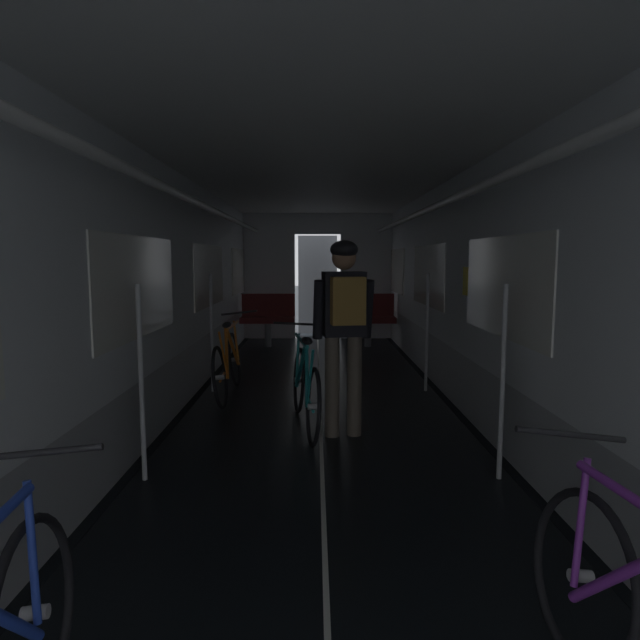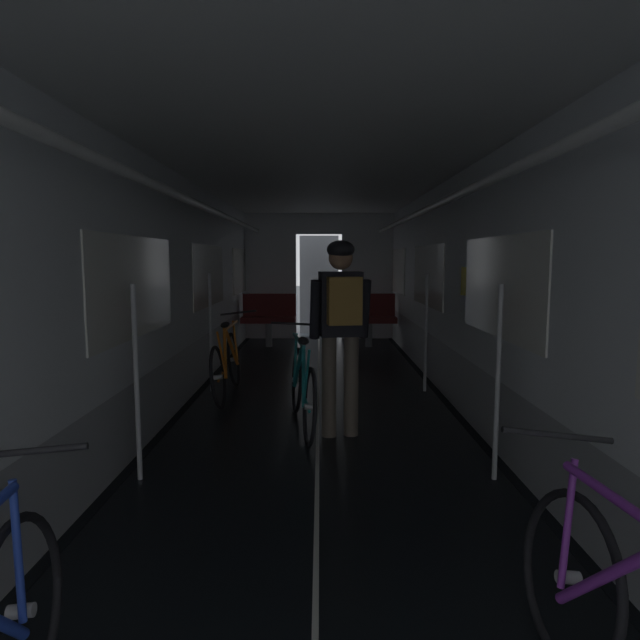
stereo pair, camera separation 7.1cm
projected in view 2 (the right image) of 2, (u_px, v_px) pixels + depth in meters
name	position (u px, v px, depth m)	size (l,w,h in m)	color
train_car_shell	(320.00, 245.00, 5.18)	(3.14, 12.34, 2.57)	black
bench_seat_far_left	(271.00, 315.00, 9.76)	(0.98, 0.51, 0.95)	gray
bench_seat_far_right	(371.00, 315.00, 9.75)	(0.98, 0.51, 0.95)	gray
bicycle_orange	(229.00, 363.00, 6.19)	(0.44, 1.69, 0.95)	black
person_cyclist_aisle	(343.00, 317.00, 4.70)	(0.55, 0.42, 1.73)	brown
bicycle_teal_in_aisle	(304.00, 387.00, 5.04)	(0.49, 1.68, 0.95)	black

